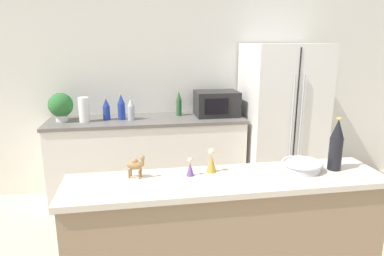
# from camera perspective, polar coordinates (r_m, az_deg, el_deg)

# --- Properties ---
(wall_back) EXTENTS (8.00, 0.06, 2.55)m
(wall_back) POSITION_cam_1_polar(r_m,az_deg,el_deg) (4.11, -2.03, 7.45)
(wall_back) COLOR silver
(wall_back) RESTS_ON ground_plane
(back_counter) EXTENTS (2.15, 0.63, 0.94)m
(back_counter) POSITION_cam_1_polar(r_m,az_deg,el_deg) (3.94, -7.25, -5.02)
(back_counter) COLOR silver
(back_counter) RESTS_ON ground_plane
(refrigerator) EXTENTS (0.83, 0.77, 1.74)m
(refrigerator) POSITION_cam_1_polar(r_m,az_deg,el_deg) (4.09, 14.54, 1.19)
(refrigerator) COLOR silver
(refrigerator) RESTS_ON ground_plane
(bar_counter) EXTENTS (1.92, 0.44, 0.98)m
(bar_counter) POSITION_cam_1_polar(r_m,az_deg,el_deg) (2.29, 5.61, -19.61)
(bar_counter) COLOR #8C7256
(bar_counter) RESTS_ON ground_plane
(potted_plant) EXTENTS (0.26, 0.26, 0.30)m
(potted_plant) POSITION_cam_1_polar(r_m,az_deg,el_deg) (3.87, -21.03, 3.47)
(potted_plant) COLOR silver
(potted_plant) RESTS_ON back_counter
(paper_towel_roll) EXTENTS (0.11, 0.11, 0.26)m
(paper_towel_roll) POSITION_cam_1_polar(r_m,az_deg,el_deg) (3.77, -17.56, 2.94)
(paper_towel_roll) COLOR white
(paper_towel_roll) RESTS_ON back_counter
(microwave) EXTENTS (0.48, 0.37, 0.28)m
(microwave) POSITION_cam_1_polar(r_m,az_deg,el_deg) (3.91, 4.11, 4.11)
(microwave) COLOR black
(microwave) RESTS_ON back_counter
(back_bottle_0) EXTENTS (0.06, 0.06, 0.29)m
(back_bottle_0) POSITION_cam_1_polar(r_m,az_deg,el_deg) (3.91, -2.21, 4.09)
(back_bottle_0) COLOR #2D6033
(back_bottle_0) RESTS_ON back_counter
(back_bottle_1) EXTENTS (0.08, 0.08, 0.24)m
(back_bottle_1) POSITION_cam_1_polar(r_m,az_deg,el_deg) (3.80, -14.09, 3.02)
(back_bottle_1) COLOR navy
(back_bottle_1) RESTS_ON back_counter
(back_bottle_2) EXTENTS (0.08, 0.08, 0.28)m
(back_bottle_2) POSITION_cam_1_polar(r_m,az_deg,el_deg) (3.78, -11.70, 3.43)
(back_bottle_2) COLOR navy
(back_bottle_2) RESTS_ON back_counter
(back_bottle_3) EXTENTS (0.08, 0.08, 0.25)m
(back_bottle_3) POSITION_cam_1_polar(r_m,az_deg,el_deg) (3.74, -10.14, 3.11)
(back_bottle_3) COLOR #B2B7BC
(back_bottle_3) RESTS_ON back_counter
(wine_bottle) EXTENTS (0.08, 0.08, 0.33)m
(wine_bottle) POSITION_cam_1_polar(r_m,az_deg,el_deg) (2.31, 22.90, -2.64)
(wine_bottle) COLOR black
(wine_bottle) RESTS_ON bar_counter
(fruit_bowl) EXTENTS (0.25, 0.25, 0.06)m
(fruit_bowl) POSITION_cam_1_polar(r_m,az_deg,el_deg) (2.26, 17.85, -5.95)
(fruit_bowl) COLOR #B7BABF
(fruit_bowl) RESTS_ON bar_counter
(camel_figurine) EXTENTS (0.11, 0.08, 0.14)m
(camel_figurine) POSITION_cam_1_polar(r_m,az_deg,el_deg) (2.05, -9.41, -6.04)
(camel_figurine) COLOR olive
(camel_figurine) RESTS_ON bar_counter
(wise_man_figurine_blue) EXTENTS (0.05, 0.05, 0.11)m
(wise_man_figurine_blue) POSITION_cam_1_polar(r_m,az_deg,el_deg) (2.07, -0.31, -6.67)
(wise_man_figurine_blue) COLOR #6B4784
(wise_man_figurine_blue) RESTS_ON bar_counter
(wise_man_figurine_crimson) EXTENTS (0.07, 0.07, 0.15)m
(wise_man_figurine_crimson) POSITION_cam_1_polar(r_m,az_deg,el_deg) (2.12, 3.24, -5.67)
(wise_man_figurine_crimson) COLOR #B28933
(wise_man_figurine_crimson) RESTS_ON bar_counter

